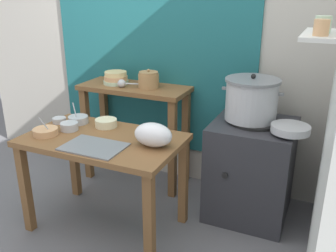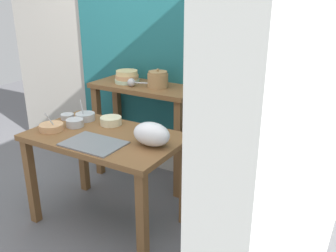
{
  "view_description": "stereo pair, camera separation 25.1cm",
  "coord_description": "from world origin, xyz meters",
  "px_view_note": "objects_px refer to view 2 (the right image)",
  "views": [
    {
      "loc": [
        1.33,
        -1.91,
        1.7
      ],
      "look_at": [
        0.37,
        0.24,
        0.82
      ],
      "focal_mm": 39.66,
      "sensor_mm": 36.0,
      "label": 1
    },
    {
      "loc": [
        1.56,
        -1.79,
        1.7
      ],
      "look_at": [
        0.37,
        0.24,
        0.82
      ],
      "focal_mm": 39.66,
      "sensor_mm": 36.0,
      "label": 2
    }
  ],
  "objects_px": {
    "prep_table": "(106,149)",
    "stove_block": "(255,173)",
    "serving_tray": "(94,144)",
    "plastic_bag": "(152,134)",
    "prep_bowl_3": "(75,123)",
    "clay_pot": "(158,79)",
    "bowl_stack_enamel": "(127,77)",
    "prep_bowl_0": "(51,127)",
    "prep_bowl_2": "(85,116)",
    "prep_bowl_4": "(111,120)",
    "back_shelf_table": "(145,109)",
    "steamer_pot": "(257,102)",
    "wide_pan": "(294,134)",
    "ladle": "(133,82)",
    "prep_bowl_1": "(67,116)"
  },
  "relations": [
    {
      "from": "serving_tray",
      "to": "prep_bowl_0",
      "type": "bearing_deg",
      "value": 173.99
    },
    {
      "from": "prep_table",
      "to": "stove_block",
      "type": "distance_m",
      "value": 1.13
    },
    {
      "from": "steamer_pot",
      "to": "prep_bowl_1",
      "type": "bearing_deg",
      "value": -159.36
    },
    {
      "from": "steamer_pot",
      "to": "prep_bowl_4",
      "type": "height_order",
      "value": "steamer_pot"
    },
    {
      "from": "prep_table",
      "to": "clay_pot",
      "type": "height_order",
      "value": "clay_pot"
    },
    {
      "from": "plastic_bag",
      "to": "prep_bowl_4",
      "type": "distance_m",
      "value": 0.52
    },
    {
      "from": "ladle",
      "to": "wide_pan",
      "type": "bearing_deg",
      "value": -7.29
    },
    {
      "from": "plastic_bag",
      "to": "prep_bowl_3",
      "type": "relative_size",
      "value": 2.02
    },
    {
      "from": "ladle",
      "to": "prep_bowl_2",
      "type": "distance_m",
      "value": 0.53
    },
    {
      "from": "prep_table",
      "to": "stove_block",
      "type": "relative_size",
      "value": 1.41
    },
    {
      "from": "prep_bowl_3",
      "to": "prep_table",
      "type": "bearing_deg",
      "value": -4.15
    },
    {
      "from": "steamer_pot",
      "to": "serving_tray",
      "type": "height_order",
      "value": "steamer_pot"
    },
    {
      "from": "serving_tray",
      "to": "stove_block",
      "type": "bearing_deg",
      "value": 41.5
    },
    {
      "from": "prep_bowl_0",
      "to": "prep_bowl_4",
      "type": "xyz_separation_m",
      "value": [
        0.3,
        0.32,
        0.01
      ]
    },
    {
      "from": "clay_pot",
      "to": "prep_bowl_1",
      "type": "relative_size",
      "value": 1.71
    },
    {
      "from": "clay_pot",
      "to": "wide_pan",
      "type": "bearing_deg",
      "value": -12.36
    },
    {
      "from": "serving_tray",
      "to": "plastic_bag",
      "type": "bearing_deg",
      "value": 27.85
    },
    {
      "from": "back_shelf_table",
      "to": "plastic_bag",
      "type": "height_order",
      "value": "back_shelf_table"
    },
    {
      "from": "prep_bowl_0",
      "to": "prep_bowl_2",
      "type": "distance_m",
      "value": 0.3
    },
    {
      "from": "back_shelf_table",
      "to": "steamer_pot",
      "type": "xyz_separation_m",
      "value": [
        1.04,
        -0.11,
        0.26
      ]
    },
    {
      "from": "bowl_stack_enamel",
      "to": "prep_bowl_3",
      "type": "height_order",
      "value": "bowl_stack_enamel"
    },
    {
      "from": "plastic_bag",
      "to": "prep_bowl_1",
      "type": "bearing_deg",
      "value": 172.96
    },
    {
      "from": "wide_pan",
      "to": "prep_bowl_0",
      "type": "height_order",
      "value": "prep_bowl_0"
    },
    {
      "from": "prep_table",
      "to": "prep_bowl_0",
      "type": "distance_m",
      "value": 0.43
    },
    {
      "from": "clay_pot",
      "to": "prep_bowl_2",
      "type": "bearing_deg",
      "value": -119.5
    },
    {
      "from": "prep_table",
      "to": "wide_pan",
      "type": "relative_size",
      "value": 4.2
    },
    {
      "from": "back_shelf_table",
      "to": "prep_bowl_1",
      "type": "bearing_deg",
      "value": -117.12
    },
    {
      "from": "serving_tray",
      "to": "prep_bowl_2",
      "type": "relative_size",
      "value": 2.44
    },
    {
      "from": "prep_table",
      "to": "serving_tray",
      "type": "distance_m",
      "value": 0.21
    },
    {
      "from": "plastic_bag",
      "to": "prep_bowl_4",
      "type": "relative_size",
      "value": 1.61
    },
    {
      "from": "serving_tray",
      "to": "clay_pot",
      "type": "bearing_deg",
      "value": 93.56
    },
    {
      "from": "stove_block",
      "to": "wide_pan",
      "type": "distance_m",
      "value": 0.52
    },
    {
      "from": "ladle",
      "to": "prep_bowl_2",
      "type": "height_order",
      "value": "ladle"
    },
    {
      "from": "bowl_stack_enamel",
      "to": "ladle",
      "type": "distance_m",
      "value": 0.15
    },
    {
      "from": "prep_bowl_3",
      "to": "clay_pot",
      "type": "bearing_deg",
      "value": 68.08
    },
    {
      "from": "clay_pot",
      "to": "wide_pan",
      "type": "height_order",
      "value": "clay_pot"
    },
    {
      "from": "wide_pan",
      "to": "prep_bowl_4",
      "type": "height_order",
      "value": "wide_pan"
    },
    {
      "from": "prep_bowl_3",
      "to": "wide_pan",
      "type": "bearing_deg",
      "value": 16.91
    },
    {
      "from": "prep_table",
      "to": "prep_bowl_3",
      "type": "distance_m",
      "value": 0.33
    },
    {
      "from": "serving_tray",
      "to": "prep_table",
      "type": "bearing_deg",
      "value": 104.86
    },
    {
      "from": "prep_bowl_0",
      "to": "prep_bowl_3",
      "type": "height_order",
      "value": "prep_bowl_0"
    },
    {
      "from": "bowl_stack_enamel",
      "to": "prep_bowl_1",
      "type": "distance_m",
      "value": 0.67
    },
    {
      "from": "bowl_stack_enamel",
      "to": "prep_bowl_0",
      "type": "height_order",
      "value": "bowl_stack_enamel"
    },
    {
      "from": "prep_table",
      "to": "clay_pot",
      "type": "relative_size",
      "value": 6.27
    },
    {
      "from": "steamer_pot",
      "to": "bowl_stack_enamel",
      "type": "distance_m",
      "value": 1.23
    },
    {
      "from": "wide_pan",
      "to": "stove_block",
      "type": "bearing_deg",
      "value": 153.31
    },
    {
      "from": "ladle",
      "to": "prep_bowl_1",
      "type": "relative_size",
      "value": 2.82
    },
    {
      "from": "back_shelf_table",
      "to": "prep_bowl_4",
      "type": "xyz_separation_m",
      "value": [
        0.06,
        -0.55,
        0.07
      ]
    },
    {
      "from": "stove_block",
      "to": "serving_tray",
      "type": "xyz_separation_m",
      "value": [
        -0.88,
        -0.78,
        0.34
      ]
    },
    {
      "from": "clay_pot",
      "to": "plastic_bag",
      "type": "relative_size",
      "value": 0.67
    }
  ]
}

